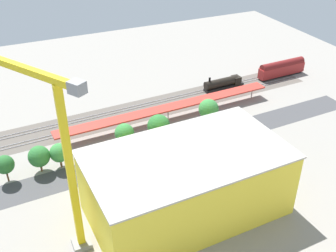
% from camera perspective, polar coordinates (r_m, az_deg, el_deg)
% --- Properties ---
extents(ground_plane, '(198.66, 198.66, 0.00)m').
position_cam_1_polar(ground_plane, '(113.96, -0.37, -2.41)').
color(ground_plane, gray).
rests_on(ground_plane, ground).
extents(rail_bed, '(124.56, 17.86, 0.01)m').
position_cam_1_polar(rail_bed, '(129.97, -4.06, 2.13)').
color(rail_bed, '#5B544C').
rests_on(rail_bed, ground).
extents(street_asphalt, '(124.41, 13.40, 0.01)m').
position_cam_1_polar(street_asphalt, '(111.65, 0.28, -3.21)').
color(street_asphalt, '#424244').
rests_on(street_asphalt, ground).
extents(track_rails, '(124.09, 11.43, 0.12)m').
position_cam_1_polar(track_rails, '(129.88, -4.06, 2.20)').
color(track_rails, '#9E9EA8').
rests_on(track_rails, ground).
extents(platform_canopy_near, '(70.00, 6.83, 4.12)m').
position_cam_1_polar(platform_canopy_near, '(123.41, 0.01, 2.57)').
color(platform_canopy_near, '#B73328').
rests_on(platform_canopy_near, ground).
extents(locomotive, '(15.28, 3.49, 5.30)m').
position_cam_1_polar(locomotive, '(144.52, 7.85, 5.93)').
color(locomotive, black).
rests_on(locomotive, ground).
extents(passenger_coach, '(19.37, 3.77, 6.11)m').
position_cam_1_polar(passenger_coach, '(157.73, 15.62, 7.81)').
color(passenger_coach, black).
rests_on(passenger_coach, ground).
extents(parked_car_0, '(4.84, 2.10, 1.69)m').
position_cam_1_polar(parked_car_0, '(119.72, 12.18, -0.94)').
color(parked_car_0, black).
rests_on(parked_car_0, ground).
extents(parked_car_1, '(4.67, 2.17, 1.73)m').
position_cam_1_polar(parked_car_1, '(116.36, 9.21, -1.62)').
color(parked_car_1, black).
rests_on(parked_car_1, ground).
extents(parked_car_2, '(4.30, 1.97, 1.71)m').
position_cam_1_polar(parked_car_2, '(113.20, 5.96, -2.39)').
color(parked_car_2, black).
rests_on(parked_car_2, ground).
extents(parked_car_3, '(4.45, 1.90, 1.62)m').
position_cam_1_polar(parked_car_3, '(109.83, 2.47, -3.44)').
color(parked_car_3, black).
rests_on(parked_car_3, ground).
extents(construction_building, '(42.14, 24.53, 14.98)m').
position_cam_1_polar(construction_building, '(88.18, 2.61, -8.03)').
color(construction_building, yellow).
rests_on(construction_building, ground).
extents(construction_roof_slab, '(42.76, 25.15, 0.40)m').
position_cam_1_polar(construction_roof_slab, '(83.50, 2.73, -3.96)').
color(construction_roof_slab, '#ADA89E').
rests_on(construction_roof_slab, construction_building).
extents(tower_crane, '(16.27, 25.56, 37.68)m').
position_cam_1_polar(tower_crane, '(74.35, -15.18, -3.20)').
color(tower_crane, gray).
rests_on(tower_crane, ground).
extents(box_truck_0, '(8.94, 2.69, 3.46)m').
position_cam_1_polar(box_truck_0, '(109.15, 3.96, -3.11)').
color(box_truck_0, black).
rests_on(box_truck_0, ground).
extents(box_truck_1, '(9.78, 2.77, 3.23)m').
position_cam_1_polar(box_truck_1, '(107.74, 4.69, -3.74)').
color(box_truck_1, black).
rests_on(box_truck_1, ground).
extents(box_truck_2, '(9.30, 2.52, 3.28)m').
position_cam_1_polar(box_truck_2, '(101.41, -9.84, -6.70)').
color(box_truck_2, black).
rests_on(box_truck_2, ground).
extents(street_tree_0, '(5.25, 5.25, 7.94)m').
position_cam_1_polar(street_tree_0, '(109.10, -6.12, -0.99)').
color(street_tree_0, brown).
rests_on(street_tree_0, ground).
extents(street_tree_1, '(4.92, 4.92, 6.92)m').
position_cam_1_polar(street_tree_1, '(105.99, -14.95, -3.64)').
color(street_tree_1, brown).
rests_on(street_tree_1, ground).
extents(street_tree_2, '(5.87, 5.87, 8.96)m').
position_cam_1_polar(street_tree_2, '(118.94, 5.70, 2.39)').
color(street_tree_2, brown).
rests_on(street_tree_2, ground).
extents(street_tree_3, '(6.26, 6.26, 8.67)m').
position_cam_1_polar(street_tree_3, '(111.26, -1.31, 0.05)').
color(street_tree_3, brown).
rests_on(street_tree_3, ground).
extents(street_tree_4, '(4.60, 4.60, 7.23)m').
position_cam_1_polar(street_tree_4, '(105.14, -21.88, -5.04)').
color(street_tree_4, brown).
rests_on(street_tree_4, ground).
extents(street_tree_5, '(5.42, 5.42, 7.27)m').
position_cam_1_polar(street_tree_5, '(105.89, -17.59, -4.08)').
color(street_tree_5, brown).
rests_on(street_tree_5, ground).
extents(traffic_light, '(0.50, 0.36, 6.69)m').
position_cam_1_polar(traffic_light, '(100.47, -7.31, -4.88)').
color(traffic_light, '#333333').
rests_on(traffic_light, ground).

